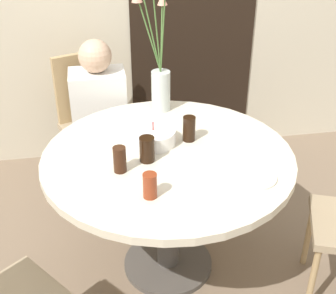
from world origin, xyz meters
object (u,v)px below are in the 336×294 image
drink_glass_0 (189,129)px  person_boy (101,126)px  flower_vase (158,63)px  side_plate (254,177)px  drink_glass_2 (120,159)px  birthday_cake (153,137)px  chair_right_flank (91,115)px  drink_glass_3 (150,186)px  drink_glass_1 (147,149)px

drink_glass_0 → person_boy: size_ratio=0.12×
flower_vase → drink_glass_0: bearing=-75.7°
drink_glass_0 → person_boy: 0.85m
side_plate → drink_glass_2: 0.61m
birthday_cake → chair_right_flank: bearing=110.9°
birthday_cake → drink_glass_0: size_ratio=1.75×
side_plate → person_boy: bearing=121.9°
chair_right_flank → drink_glass_3: 1.31m
drink_glass_1 → side_plate: bearing=-26.5°
birthday_cake → person_boy: 0.76m
flower_vase → chair_right_flank: bearing=132.6°
side_plate → drink_glass_0: drink_glass_0 is taller
chair_right_flank → side_plate: 1.41m
flower_vase → drink_glass_1: bearing=-104.4°
birthday_cake → drink_glass_0: 0.19m
chair_right_flank → side_plate: (0.71, -1.20, 0.22)m
drink_glass_1 → drink_glass_3: (-0.02, -0.29, -0.01)m
drink_glass_1 → person_boy: size_ratio=0.12×
flower_vase → drink_glass_2: flower_vase is taller
flower_vase → drink_glass_0: (0.10, -0.38, -0.22)m
drink_glass_3 → person_boy: (-0.18, 1.11, -0.29)m
birthday_cake → side_plate: bearing=-43.8°
flower_vase → birthday_cake: bearing=-102.9°
drink_glass_3 → drink_glass_2: bearing=116.5°
drink_glass_0 → drink_glass_3: drink_glass_0 is taller
chair_right_flank → side_plate: chair_right_flank is taller
chair_right_flank → flower_vase: bearing=-68.8°
drink_glass_0 → drink_glass_2: drink_glass_0 is taller
drink_glass_1 → chair_right_flank: bearing=104.9°
flower_vase → person_boy: flower_vase is taller
drink_glass_1 → person_boy: 0.90m
side_plate → drink_glass_2: drink_glass_2 is taller
drink_glass_3 → person_boy: person_boy is taller
birthday_cake → side_plate: (0.40, -0.39, -0.03)m
flower_vase → side_plate: flower_vase is taller
side_plate → person_boy: person_boy is taller
flower_vase → drink_glass_3: bearing=-101.2°
person_boy → side_plate: bearing=-58.1°
drink_glass_0 → chair_right_flank: bearing=121.3°
drink_glass_0 → drink_glass_3: bearing=-120.3°
chair_right_flank → birthday_cake: (0.31, -0.81, 0.25)m
chair_right_flank → birthday_cake: size_ratio=4.03×
birthday_cake → drink_glass_3: size_ratio=2.01×
flower_vase → side_plate: size_ratio=3.93×
birthday_cake → drink_glass_0: (0.18, 0.00, 0.03)m
drink_glass_1 → person_boy: (-0.20, 0.82, -0.29)m
chair_right_flank → flower_vase: size_ratio=1.14×
flower_vase → drink_glass_2: bearing=-114.0°
chair_right_flank → drink_glass_1: chair_right_flank is taller
side_plate → person_boy: 1.26m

